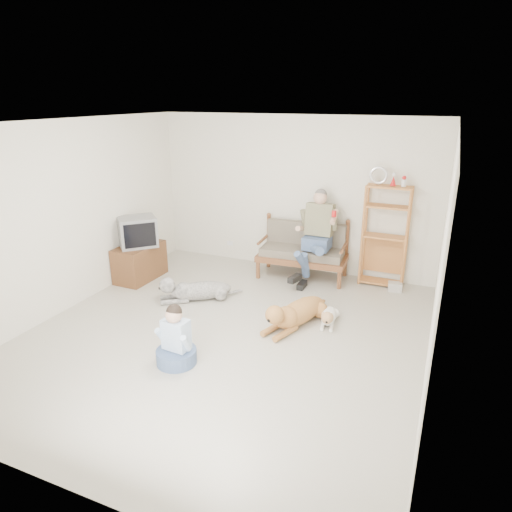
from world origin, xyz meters
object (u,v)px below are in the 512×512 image
at_px(etagere, 385,235).
at_px(tv_stand, 139,262).
at_px(golden_retriever, 295,313).
at_px(loveseat, 303,249).

bearing_deg(etagere, tv_stand, -160.67).
distance_m(etagere, golden_retriever, 2.22).
xyz_separation_m(tv_stand, golden_retriever, (2.99, -0.58, -0.12)).
relative_size(tv_stand, golden_retriever, 0.65).
height_order(loveseat, etagere, etagere).
relative_size(loveseat, golden_retriever, 1.10).
relative_size(loveseat, tv_stand, 1.69).
distance_m(etagere, tv_stand, 4.13).
distance_m(loveseat, etagere, 1.37).
relative_size(etagere, tv_stand, 2.14).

